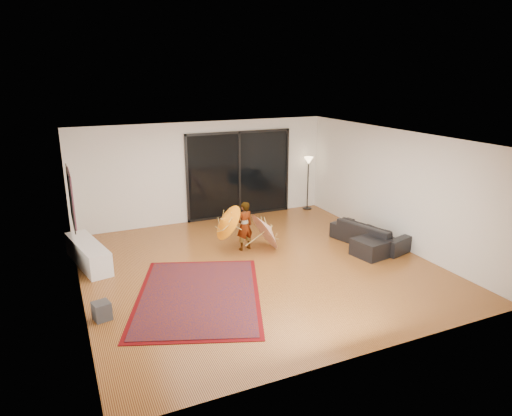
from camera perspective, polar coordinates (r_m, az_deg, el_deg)
floor at (r=9.71m, az=0.26°, el=-7.28°), size 7.00×7.00×0.00m
ceiling at (r=8.97m, az=0.28°, el=8.70°), size 7.00×7.00×0.00m
wall_back at (r=12.42m, az=-6.46°, el=4.50°), size 7.00×0.00×7.00m
wall_front at (r=6.42m, az=13.45°, el=-7.60°), size 7.00×0.00×7.00m
wall_left at (r=8.48m, az=-21.80°, el=-2.35°), size 0.00×7.00×7.00m
wall_right at (r=11.12m, az=16.93°, el=2.44°), size 0.00×7.00×7.00m
sliding_door at (r=12.76m, az=-2.11°, el=4.23°), size 3.06×0.07×2.40m
painting at (r=9.36m, az=-22.12°, el=1.25°), size 0.04×1.28×1.08m
media_console at (r=10.32m, az=-20.26°, el=-5.37°), size 0.82×1.86×0.50m
speaker at (r=8.13m, az=-18.72°, el=-12.08°), size 0.32×0.32×0.30m
persian_rug at (r=8.57m, az=-7.20°, el=-10.77°), size 3.18×3.69×0.02m
sofa at (r=11.15m, az=14.01°, el=-3.08°), size 1.22×1.99×0.54m
ottoman at (r=10.48m, az=14.17°, el=-4.83°), size 0.79×0.79×0.39m
floor_lamp at (r=13.48m, az=6.56°, el=4.97°), size 0.27×0.27×1.57m
child at (r=10.40m, az=-1.46°, el=-2.25°), size 0.46×0.35×1.14m
parasol_orange at (r=10.12m, az=-4.23°, el=-1.87°), size 0.62×0.85×0.88m
parasol_white at (r=10.53m, az=1.88°, el=-2.41°), size 0.64×0.96×0.98m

